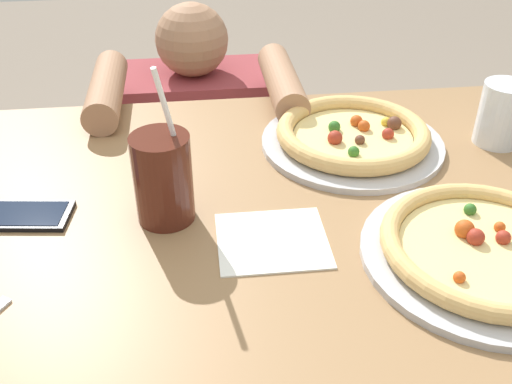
# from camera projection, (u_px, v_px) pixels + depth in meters

# --- Properties ---
(dining_table) EXTENTS (1.27, 0.88, 0.75)m
(dining_table) POSITION_uv_depth(u_px,v_px,m) (289.00, 270.00, 0.97)
(dining_table) COLOR #936D47
(dining_table) RESTS_ON ground
(pizza_near) EXTENTS (0.34, 0.34, 0.04)m
(pizza_near) POSITION_uv_depth(u_px,v_px,m) (485.00, 249.00, 0.81)
(pizza_near) COLOR #B7B7BC
(pizza_near) RESTS_ON dining_table
(pizza_far) EXTENTS (0.33, 0.33, 0.04)m
(pizza_far) POSITION_uv_depth(u_px,v_px,m) (353.00, 136.00, 1.08)
(pizza_far) COLOR #B7B7BC
(pizza_far) RESTS_ON dining_table
(drink_cup_colored) EXTENTS (0.09, 0.09, 0.25)m
(drink_cup_colored) POSITION_uv_depth(u_px,v_px,m) (163.00, 178.00, 0.87)
(drink_cup_colored) COLOR #4C1E14
(drink_cup_colored) RESTS_ON dining_table
(water_cup_clear) EXTENTS (0.08, 0.08, 0.12)m
(water_cup_clear) POSITION_uv_depth(u_px,v_px,m) (502.00, 113.00, 1.07)
(water_cup_clear) COLOR silver
(water_cup_clear) RESTS_ON dining_table
(paper_napkin) EXTENTS (0.16, 0.15, 0.00)m
(paper_napkin) POSITION_uv_depth(u_px,v_px,m) (272.00, 240.00, 0.86)
(paper_napkin) COLOR white
(paper_napkin) RESTS_ON dining_table
(cell_phone) EXTENTS (0.16, 0.09, 0.01)m
(cell_phone) POSITION_uv_depth(u_px,v_px,m) (21.00, 215.00, 0.90)
(cell_phone) COLOR black
(cell_phone) RESTS_ON dining_table
(diner_seated) EXTENTS (0.44, 0.53, 0.89)m
(diner_seated) POSITION_uv_depth(u_px,v_px,m) (201.00, 185.00, 1.64)
(diner_seated) COLOR #333847
(diner_seated) RESTS_ON ground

